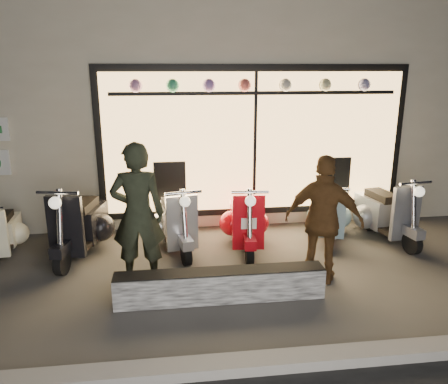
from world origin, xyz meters
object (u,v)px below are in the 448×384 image
at_px(scooter_red, 245,220).
at_px(woman, 324,220).
at_px(scooter_silver, 174,221).
at_px(man, 138,214).
at_px(graffiti_barrier, 220,285).

height_order(scooter_red, woman, woman).
relative_size(scooter_silver, man, 0.78).
height_order(man, woman, man).
xyz_separation_m(graffiti_barrier, scooter_red, (0.61, 1.73, 0.23)).
relative_size(scooter_red, woman, 0.86).
distance_m(man, woman, 2.45).
distance_m(scooter_silver, man, 1.39).
xyz_separation_m(scooter_silver, man, (-0.48, -1.19, 0.54)).
height_order(graffiti_barrier, scooter_red, scooter_red).
bearing_deg(scooter_silver, graffiti_barrier, -84.98).
distance_m(graffiti_barrier, scooter_red, 1.85).
height_order(graffiti_barrier, woman, woman).
relative_size(scooter_silver, scooter_red, 1.00).
bearing_deg(man, scooter_silver, -110.19).
distance_m(graffiti_barrier, woman, 1.61).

